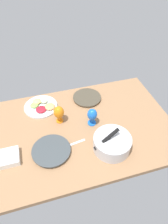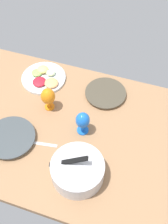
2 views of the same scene
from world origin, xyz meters
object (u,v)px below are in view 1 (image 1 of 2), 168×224
at_px(dinner_plate_right, 51,151).
at_px(hurricane_glass_orange, 59,113).
at_px(dinner_plate_left, 87,98).
at_px(mixing_bowl, 112,143).
at_px(hurricane_glass_blue, 92,115).
at_px(square_bowl_white, 9,157).
at_px(fruit_platter, 41,106).

height_order(dinner_plate_right, hurricane_glass_orange, hurricane_glass_orange).
bearing_deg(dinner_plate_left, mixing_bowl, 91.33).
bearing_deg(hurricane_glass_blue, dinner_plate_left, -99.36).
height_order(mixing_bowl, square_bowl_white, mixing_bowl).
xyz_separation_m(fruit_platter, hurricane_glass_blue, (-0.39, 0.32, 0.08)).
height_order(mixing_bowl, fruit_platter, mixing_bowl).
height_order(dinner_plate_left, fruit_platter, fruit_platter).
relative_size(dinner_plate_left, hurricane_glass_orange, 1.64).
bearing_deg(mixing_bowl, hurricane_glass_blue, -76.77).
bearing_deg(hurricane_glass_blue, mixing_bowl, 103.23).
height_order(dinner_plate_right, hurricane_glass_blue, hurricane_glass_blue).
distance_m(dinner_plate_right, hurricane_glass_blue, 0.44).
distance_m(dinner_plate_left, square_bowl_white, 0.88).
bearing_deg(dinner_plate_right, square_bowl_white, -4.31).
xyz_separation_m(hurricane_glass_blue, hurricane_glass_orange, (0.26, -0.10, 0.00)).
distance_m(fruit_platter, hurricane_glass_blue, 0.51).
height_order(dinner_plate_right, fruit_platter, fruit_platter).
bearing_deg(dinner_plate_left, dinner_plate_right, 49.61).
xyz_separation_m(dinner_plate_left, hurricane_glass_orange, (0.31, 0.21, 0.09)).
xyz_separation_m(dinner_plate_left, fruit_platter, (0.44, -0.00, 0.00)).
bearing_deg(mixing_bowl, fruit_platter, -52.76).
bearing_deg(square_bowl_white, hurricane_glass_blue, -166.09).
height_order(hurricane_glass_orange, square_bowl_white, hurricane_glass_orange).
relative_size(dinner_plate_right, square_bowl_white, 1.97).
bearing_deg(square_bowl_white, hurricane_glass_orange, -147.48).
bearing_deg(hurricane_glass_blue, square_bowl_white, 13.91).
relative_size(dinner_plate_right, fruit_platter, 0.96).
relative_size(dinner_plate_left, mixing_bowl, 0.92).
height_order(mixing_bowl, hurricane_glass_orange, mixing_bowl).
height_order(dinner_plate_left, hurricane_glass_orange, hurricane_glass_orange).
distance_m(fruit_platter, square_bowl_white, 0.57).
distance_m(hurricane_glass_blue, hurricane_glass_orange, 0.28).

